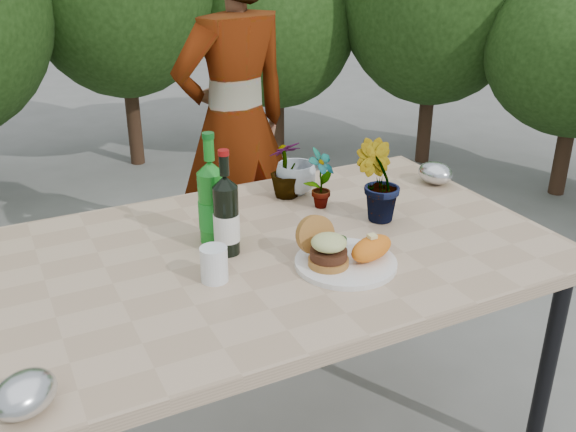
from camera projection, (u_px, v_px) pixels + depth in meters
name	position (u px, v px, depth m)	size (l,w,h in m)	color
patio_table	(276.00, 264.00, 1.88)	(1.60, 1.00, 0.75)	tan
shrub_hedge	(173.00, 29.00, 3.27)	(6.86, 5.01, 2.09)	#382316
dinner_plate	(346.00, 263.00, 1.75)	(0.28, 0.28, 0.01)	white
burger_stack	(325.00, 247.00, 1.72)	(0.11, 0.16, 0.11)	#B7722D
sweet_potato	(371.00, 248.00, 1.74)	(0.15, 0.08, 0.06)	orange
grilled_veg	(334.00, 241.00, 1.82)	(0.08, 0.05, 0.03)	olive
wine_bottle	(226.00, 216.00, 1.77)	(0.07, 0.07, 0.31)	black
sparkling_water	(212.00, 203.00, 1.84)	(0.08, 0.08, 0.33)	#17831E
plastic_cup	(214.00, 264.00, 1.66)	(0.07, 0.07, 0.10)	white
seedling_left	(321.00, 179.00, 2.07)	(0.11, 0.07, 0.20)	#2B5F20
seedling_mid	(378.00, 182.00, 1.97)	(0.14, 0.11, 0.25)	#306121
seedling_right	(286.00, 169.00, 2.16)	(0.11, 0.11, 0.20)	#27551D
blue_bowl	(296.00, 178.00, 2.20)	(0.14, 0.14, 0.11)	silver
foil_packet_left	(25.00, 394.00, 1.21)	(0.13, 0.11, 0.08)	silver
foil_packet_right	(435.00, 173.00, 2.29)	(0.13, 0.11, 0.08)	silver
person	(235.00, 125.00, 2.81)	(0.58, 0.38, 1.60)	#9E724F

